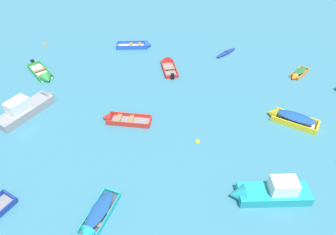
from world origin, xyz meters
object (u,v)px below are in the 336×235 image
at_px(rowboat_red_outer_right, 168,64).
at_px(kayak_deep_blue_midfield_left, 226,53).
at_px(rowboat_blue_cluster_outer, 141,45).
at_px(mooring_buoy_far_field, 197,142).
at_px(rowboat_red_center, 117,119).
at_px(rowboat_green_outer_left, 44,76).
at_px(mooring_buoy_between_boats_left, 45,44).
at_px(motor_launch_turquoise_back_row_left, 269,192).
at_px(motor_launch_grey_far_left, 28,107).
at_px(rowboat_orange_back_row_center, 298,74).
at_px(rowboat_yellow_back_row_right, 287,117).
at_px(rowboat_turquoise_foreground_center, 95,219).

xyz_separation_m(rowboat_red_outer_right, kayak_deep_blue_midfield_left, (7.17, 1.74, -0.03)).
distance_m(rowboat_blue_cluster_outer, mooring_buoy_far_field, 17.41).
distance_m(rowboat_red_center, rowboat_green_outer_left, 11.03).
bearing_deg(rowboat_red_center, mooring_buoy_between_boats_left, 118.54).
bearing_deg(mooring_buoy_between_boats_left, mooring_buoy_far_field, -52.25).
bearing_deg(rowboat_red_outer_right, motor_launch_turquoise_back_row_left, -76.88).
relative_size(rowboat_green_outer_left, mooring_buoy_far_field, 11.90).
distance_m(motor_launch_grey_far_left, mooring_buoy_far_field, 15.37).
distance_m(rowboat_blue_cluster_outer, rowboat_red_center, 13.91).
relative_size(motor_launch_turquoise_back_row_left, rowboat_red_center, 1.23).
height_order(rowboat_orange_back_row_center, mooring_buoy_far_field, rowboat_orange_back_row_center).
bearing_deg(rowboat_red_outer_right, rowboat_yellow_back_row_right, -50.08).
height_order(rowboat_yellow_back_row_right, mooring_buoy_between_boats_left, rowboat_yellow_back_row_right).
height_order(rowboat_orange_back_row_center, rowboat_red_center, rowboat_red_center).
distance_m(rowboat_orange_back_row_center, motor_launch_turquoise_back_row_left, 16.74).
xyz_separation_m(motor_launch_turquoise_back_row_left, kayak_deep_blue_midfield_left, (2.95, 19.85, -0.40)).
height_order(rowboat_red_center, rowboat_turquoise_foreground_center, rowboat_red_center).
relative_size(rowboat_green_outer_left, mooring_buoy_between_boats_left, 12.57).
bearing_deg(rowboat_orange_back_row_center, motor_launch_turquoise_back_row_left, -122.78).
bearing_deg(kayak_deep_blue_midfield_left, motor_launch_turquoise_back_row_left, -98.45).
relative_size(motor_launch_turquoise_back_row_left, kayak_deep_blue_midfield_left, 1.74).
height_order(motor_launch_grey_far_left, mooring_buoy_far_field, motor_launch_grey_far_left).
bearing_deg(mooring_buoy_far_field, kayak_deep_blue_midfield_left, 65.14).
bearing_deg(rowboat_yellow_back_row_right, mooring_buoy_between_boats_left, 142.41).
bearing_deg(rowboat_turquoise_foreground_center, mooring_buoy_far_field, 38.00).
relative_size(motor_launch_turquoise_back_row_left, rowboat_yellow_back_row_right, 1.29).
height_order(rowboat_blue_cluster_outer, motor_launch_grey_far_left, motor_launch_grey_far_left).
relative_size(rowboat_orange_back_row_center, rowboat_turquoise_foreground_center, 0.72).
relative_size(rowboat_blue_cluster_outer, kayak_deep_blue_midfield_left, 1.40).
bearing_deg(rowboat_green_outer_left, rowboat_red_outer_right, 2.57).
bearing_deg(rowboat_turquoise_foreground_center, rowboat_red_outer_right, 68.69).
distance_m(rowboat_yellow_back_row_right, rowboat_turquoise_foreground_center, 17.87).
xyz_separation_m(rowboat_yellow_back_row_right, rowboat_green_outer_left, (-22.16, 10.13, -0.21)).
bearing_deg(mooring_buoy_between_boats_left, motor_launch_turquoise_back_row_left, -53.73).
bearing_deg(kayak_deep_blue_midfield_left, mooring_buoy_far_field, -114.86).
distance_m(rowboat_turquoise_foreground_center, kayak_deep_blue_midfield_left, 24.71).
relative_size(rowboat_red_outer_right, mooring_buoy_between_boats_left, 11.26).
bearing_deg(rowboat_blue_cluster_outer, motor_launch_grey_far_left, -134.07).
bearing_deg(rowboat_yellow_back_row_right, rowboat_red_center, 172.18).
bearing_deg(rowboat_yellow_back_row_right, rowboat_turquoise_foreground_center, -154.62).
xyz_separation_m(rowboat_green_outer_left, mooring_buoy_between_boats_left, (-1.21, 7.86, -0.19)).
bearing_deg(rowboat_orange_back_row_center, rowboat_blue_cluster_outer, 150.80).
bearing_deg(rowboat_green_outer_left, rowboat_red_center, -47.32).
xyz_separation_m(rowboat_orange_back_row_center, motor_launch_grey_far_left, (-26.78, -2.33, 0.33)).
height_order(kayak_deep_blue_midfield_left, rowboat_green_outer_left, rowboat_green_outer_left).
distance_m(motor_launch_turquoise_back_row_left, rowboat_yellow_back_row_right, 8.78).
distance_m(rowboat_red_outer_right, mooring_buoy_far_field, 12.25).
relative_size(motor_launch_turquoise_back_row_left, motor_launch_grey_far_left, 1.01).
bearing_deg(motor_launch_grey_far_left, kayak_deep_blue_midfield_left, 21.42).
bearing_deg(kayak_deep_blue_midfield_left, rowboat_red_center, -140.96).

